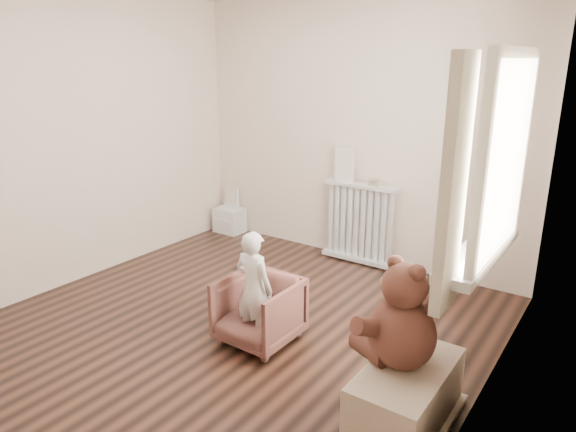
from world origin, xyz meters
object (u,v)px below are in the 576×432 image
Objects in this scene: armchair at (259,311)px; teddy_bear at (403,315)px; toy_bench at (406,393)px; radiator at (359,226)px; plush_cat at (483,229)px; child at (254,288)px; toy_vanity at (229,210)px.

teddy_bear reaches higher than armchair.
radiator is at bearing 123.76° from toy_bench.
teddy_bear is 2.38× the size of plush_cat.
armchair is at bearing -157.50° from plush_cat.
child is at bearing 171.40° from toy_bench.
toy_bench is 1.09m from plush_cat.
radiator is 1.06× the size of toy_bench.
toy_vanity is 0.63× the size of child.
radiator is at bearing 141.79° from plush_cat.
toy_vanity is 2.54m from armchair.
toy_vanity is 2.58m from child.
radiator is 1.34× the size of teddy_bear.
toy_bench is at bearing -33.07° from toy_vanity.
radiator is 2.07m from plush_cat.
armchair is 1.26m from toy_bench.
plush_cat reaches higher than teddy_bear.
toy_bench is (1.24, -0.24, -0.04)m from armchair.
child is 1.58m from plush_cat.
radiator is 0.97× the size of child.
plush_cat is at bearing 97.53° from teddy_bear.
plush_cat reaches higher than toy_bench.
child is 1.38× the size of teddy_bear.
child reaches higher than toy_bench.
toy_bench is at bearing 12.33° from teddy_bear.
plush_cat is (1.38, 0.54, 0.56)m from child.
plush_cat is at bearing 79.16° from toy_bench.
armchair is at bearing 169.14° from toy_bench.
radiator is at bearing 94.27° from armchair.
child is 1.21m from teddy_bear.
child is 1.09× the size of toy_bench.
armchair is at bearing -86.15° from radiator.
radiator reaches higher than toy_bench.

